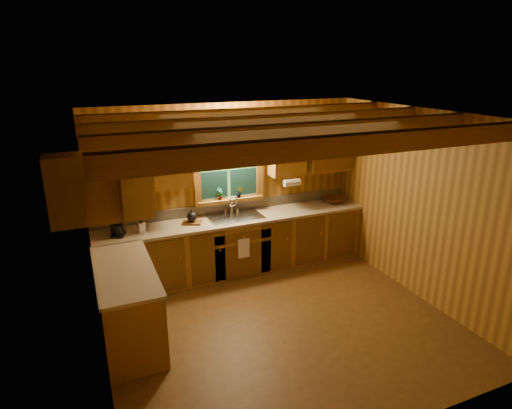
{
  "coord_description": "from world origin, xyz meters",
  "views": [
    {
      "loc": [
        -2.14,
        -4.23,
        3.16
      ],
      "look_at": [
        0.0,
        0.8,
        1.35
      ],
      "focal_mm": 30.25,
      "sensor_mm": 36.0,
      "label": 1
    }
  ],
  "objects_px": {
    "coffee_maker": "(117,225)",
    "cutting_board": "(192,222)",
    "sink": "(236,220)",
    "wicker_basket": "(334,200)"
  },
  "relations": [
    {
      "from": "coffee_maker",
      "to": "cutting_board",
      "type": "distance_m",
      "value": 1.07
    },
    {
      "from": "sink",
      "to": "coffee_maker",
      "type": "xyz_separation_m",
      "value": [
        -1.74,
        -0.04,
        0.19
      ]
    },
    {
      "from": "coffee_maker",
      "to": "cutting_board",
      "type": "height_order",
      "value": "coffee_maker"
    },
    {
      "from": "sink",
      "to": "cutting_board",
      "type": "relative_size",
      "value": 2.95
    },
    {
      "from": "cutting_board",
      "to": "wicker_basket",
      "type": "xyz_separation_m",
      "value": [
        2.47,
        0.01,
        0.03
      ]
    },
    {
      "from": "sink",
      "to": "coffee_maker",
      "type": "height_order",
      "value": "same"
    },
    {
      "from": "sink",
      "to": "wicker_basket",
      "type": "distance_m",
      "value": 1.79
    },
    {
      "from": "sink",
      "to": "coffee_maker",
      "type": "relative_size",
      "value": 2.71
    },
    {
      "from": "coffee_maker",
      "to": "wicker_basket",
      "type": "xyz_separation_m",
      "value": [
        3.53,
        0.06,
        -0.1
      ]
    },
    {
      "from": "wicker_basket",
      "to": "sink",
      "type": "bearing_deg",
      "value": -179.25
    }
  ]
}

